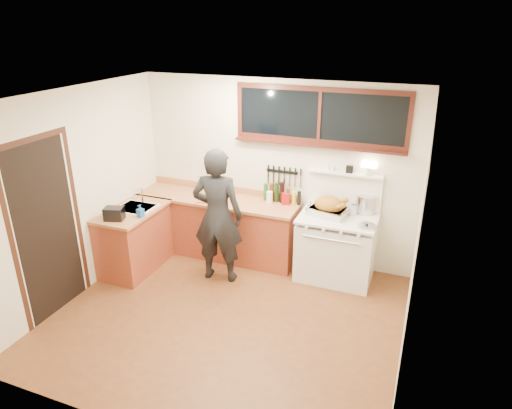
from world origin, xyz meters
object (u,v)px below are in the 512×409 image
at_px(man, 218,216).
at_px(cutting_board, 210,197).
at_px(vintage_stove, 336,246).
at_px(roast_turkey, 329,207).

bearing_deg(man, cutting_board, 125.68).
distance_m(vintage_stove, man, 1.66).
bearing_deg(cutting_board, roast_turkey, 3.98).
xyz_separation_m(vintage_stove, man, (-1.48, -0.60, 0.45)).
xyz_separation_m(man, cutting_board, (-0.37, 0.52, 0.03)).
height_order(man, cutting_board, man).
xyz_separation_m(vintage_stove, roast_turkey, (-0.14, 0.03, 0.54)).
xyz_separation_m(man, roast_turkey, (1.33, 0.64, 0.08)).
bearing_deg(roast_turkey, cutting_board, -176.02).
bearing_deg(vintage_stove, man, -157.76).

